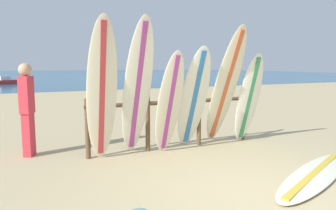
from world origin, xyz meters
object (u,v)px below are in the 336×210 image
object	(u,v)px
surfboard_leaning_far_left	(102,91)
surfboard_leaning_right	(249,99)
surfboard_leaning_center_left	(169,104)
small_boat_offshore	(4,81)
surfboard_leaning_left	(137,89)
beachgoer_standing	(27,106)
surfboard_rack	(174,114)
surfboard_leaning_center_right	(225,88)
surfboard_lying_on_sand	(315,174)
surfboard_leaning_center	(194,99)

from	to	relation	value
surfboard_leaning_far_left	surfboard_leaning_right	bearing A→B (deg)	0.12
surfboard_leaning_center_left	small_boat_offshore	bearing A→B (deg)	97.76
small_boat_offshore	surfboard_leaning_left	bearing A→B (deg)	-83.48
beachgoer_standing	surfboard_rack	bearing A→B (deg)	-13.08
surfboard_leaning_center_right	beachgoer_standing	bearing A→B (deg)	165.63
surfboard_leaning_far_left	surfboard_leaning_right	size ratio (longest dim) A/B	1.29
surfboard_leaning_far_left	surfboard_lying_on_sand	bearing A→B (deg)	-37.43
surfboard_leaning_far_left	surfboard_leaning_center_right	world-z (taller)	surfboard_leaning_far_left
surfboard_leaning_left	surfboard_lying_on_sand	size ratio (longest dim) A/B	0.91
surfboard_leaning_center	small_boat_offshore	world-z (taller)	surfboard_leaning_center
surfboard_leaning_center_right	surfboard_lying_on_sand	size ratio (longest dim) A/B	0.89
surfboard_leaning_center_left	surfboard_lying_on_sand	bearing A→B (deg)	-53.08
surfboard_rack	small_boat_offshore	size ratio (longest dim) A/B	1.44
surfboard_leaning_right	surfboard_leaning_far_left	bearing A→B (deg)	-179.88
surfboard_leaning_center_right	surfboard_leaning_center	bearing A→B (deg)	176.90
surfboard_leaning_far_left	surfboard_leaning_left	size ratio (longest dim) A/B	1.00
surfboard_leaning_left	surfboard_leaning_far_left	bearing A→B (deg)	-178.88
surfboard_leaning_center_left	surfboard_lying_on_sand	world-z (taller)	surfboard_leaning_center_left
surfboard_lying_on_sand	surfboard_rack	bearing A→B (deg)	115.64
surfboard_leaning_center_left	beachgoer_standing	world-z (taller)	surfboard_leaning_center_left
surfboard_leaning_far_left	surfboard_lying_on_sand	xyz separation A→B (m)	(2.72, -2.08, -1.21)
surfboard_rack	surfboard_leaning_center	world-z (taller)	surfboard_leaning_center
surfboard_rack	surfboard_leaning_center	distance (m)	0.51
surfboard_leaning_left	surfboard_leaning_right	size ratio (longest dim) A/B	1.30
surfboard_rack	surfboard_leaning_center_left	xyz separation A→B (m)	(-0.33, -0.44, 0.27)
surfboard_rack	surfboard_leaning_right	size ratio (longest dim) A/B	1.86
surfboard_leaning_left	surfboard_leaning_right	bearing A→B (deg)	-0.13
surfboard_leaning_center	surfboard_leaning_center_right	size ratio (longest dim) A/B	0.83
surfboard_leaning_center_left	surfboard_leaning_center_right	size ratio (longest dim) A/B	0.79
surfboard_leaning_right	beachgoer_standing	world-z (taller)	surfboard_leaning_right
surfboard_rack	surfboard_leaning_center_right	size ratio (longest dim) A/B	1.46
surfboard_leaning_center_right	surfboard_rack	bearing A→B (deg)	162.21
surfboard_rack	small_boat_offshore	distance (m)	25.99
small_boat_offshore	surfboard_leaning_center_right	bearing A→B (deg)	-79.36
surfboard_leaning_far_left	surfboard_leaning_center_right	bearing A→B (deg)	0.68
surfboard_leaning_left	surfboard_rack	bearing A→B (deg)	20.35
surfboard_leaning_center_left	surfboard_leaning_right	bearing A→B (deg)	2.95
surfboard_leaning_center	surfboard_leaning_far_left	bearing A→B (deg)	-177.85
beachgoer_standing	surfboard_leaning_center_right	bearing A→B (deg)	-14.37
surfboard_rack	surfboard_leaning_center	size ratio (longest dim) A/B	1.75
surfboard_leaning_center_left	small_boat_offshore	world-z (taller)	surfboard_leaning_center_left
surfboard_leaning_far_left	surfboard_leaning_center	xyz separation A→B (m)	(1.83, 0.07, -0.22)
surfboard_leaning_left	surfboard_lying_on_sand	xyz separation A→B (m)	(2.08, -2.09, -1.22)
small_boat_offshore	surfboard_leaning_center_left	bearing A→B (deg)	-82.24
surfboard_rack	surfboard_leaning_center_left	size ratio (longest dim) A/B	1.84
surfboard_rack	surfboard_lying_on_sand	bearing A→B (deg)	-64.36
surfboard_leaning_center_left	surfboard_leaning_right	xyz separation A→B (m)	(1.92, 0.10, -0.01)
surfboard_leaning_right	small_boat_offshore	world-z (taller)	surfboard_leaning_right
surfboard_rack	surfboard_leaning_right	xyz separation A→B (m)	(1.60, -0.34, 0.26)
surfboard_leaning_center_left	small_boat_offshore	xyz separation A→B (m)	(-3.56, 26.14, -0.72)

